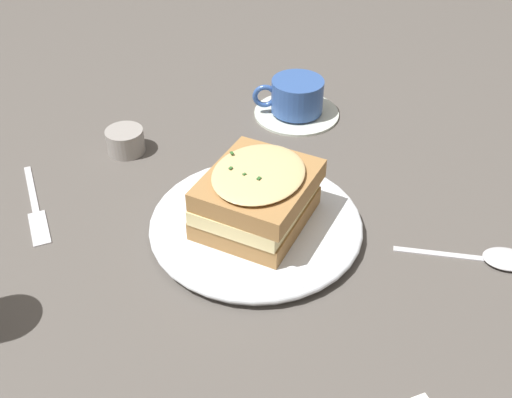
{
  "coord_description": "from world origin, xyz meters",
  "views": [
    {
      "loc": [
        -0.51,
        0.3,
        0.51
      ],
      "look_at": [
        -0.02,
        -0.01,
        0.05
      ],
      "focal_mm": 42.0,
      "sensor_mm": 36.0,
      "label": 1
    }
  ],
  "objects_px": {
    "sandwich": "(257,196)",
    "spoon": "(498,258)",
    "dinner_plate": "(256,225)",
    "condiment_pot": "(125,141)",
    "fork": "(36,212)",
    "teacup_with_saucer": "(296,100)"
  },
  "relations": [
    {
      "from": "sandwich",
      "to": "spoon",
      "type": "distance_m",
      "value": 0.3
    },
    {
      "from": "sandwich",
      "to": "dinner_plate",
      "type": "bearing_deg",
      "value": 22.75
    },
    {
      "from": "dinner_plate",
      "to": "fork",
      "type": "distance_m",
      "value": 0.3
    },
    {
      "from": "spoon",
      "to": "teacup_with_saucer",
      "type": "bearing_deg",
      "value": -137.08
    },
    {
      "from": "condiment_pot",
      "to": "dinner_plate",
      "type": "bearing_deg",
      "value": -165.3
    },
    {
      "from": "sandwich",
      "to": "fork",
      "type": "relative_size",
      "value": 1.01
    },
    {
      "from": "dinner_plate",
      "to": "fork",
      "type": "xyz_separation_m",
      "value": [
        0.19,
        0.23,
        -0.01
      ]
    },
    {
      "from": "teacup_with_saucer",
      "to": "condiment_pot",
      "type": "height_order",
      "value": "teacup_with_saucer"
    },
    {
      "from": "fork",
      "to": "condiment_pot",
      "type": "distance_m",
      "value": 0.18
    },
    {
      "from": "sandwich",
      "to": "spoon",
      "type": "relative_size",
      "value": 1.34
    },
    {
      "from": "sandwich",
      "to": "fork",
      "type": "xyz_separation_m",
      "value": [
        0.19,
        0.23,
        -0.06
      ]
    },
    {
      "from": "condiment_pot",
      "to": "teacup_with_saucer",
      "type": "bearing_deg",
      "value": -100.04
    },
    {
      "from": "spoon",
      "to": "condiment_pot",
      "type": "xyz_separation_m",
      "value": [
        0.46,
        0.29,
        0.01
      ]
    },
    {
      "from": "fork",
      "to": "spoon",
      "type": "height_order",
      "value": "spoon"
    },
    {
      "from": "spoon",
      "to": "dinner_plate",
      "type": "bearing_deg",
      "value": -91.03
    },
    {
      "from": "dinner_plate",
      "to": "sandwich",
      "type": "distance_m",
      "value": 0.05
    },
    {
      "from": "dinner_plate",
      "to": "condiment_pot",
      "type": "relative_size",
      "value": 4.79
    },
    {
      "from": "dinner_plate",
      "to": "spoon",
      "type": "height_order",
      "value": "dinner_plate"
    },
    {
      "from": "spoon",
      "to": "fork",
      "type": "bearing_deg",
      "value": -89.08
    },
    {
      "from": "sandwich",
      "to": "teacup_with_saucer",
      "type": "relative_size",
      "value": 1.29
    },
    {
      "from": "teacup_with_saucer",
      "to": "spoon",
      "type": "height_order",
      "value": "teacup_with_saucer"
    },
    {
      "from": "condiment_pot",
      "to": "sandwich",
      "type": "bearing_deg",
      "value": -165.25
    }
  ]
}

